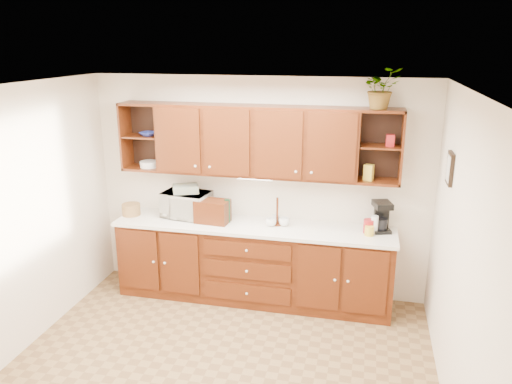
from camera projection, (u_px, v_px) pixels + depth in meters
The scene contains 26 objects.
floor at pixel (218, 371), 4.67m from camera, with size 4.00×4.00×0.00m, color olive.
ceiling at pixel (211, 90), 3.92m from camera, with size 4.00×4.00×0.00m, color white.
back_wall at pixel (259, 187), 5.93m from camera, with size 4.00×4.00×0.00m, color #EEDFC8.
left_wall at pixel (13, 225), 4.72m from camera, with size 3.50×3.50×0.00m, color #EEDFC8.
right_wall at pixel (461, 265), 3.87m from camera, with size 3.50×3.50×0.00m, color #EEDFC8.
base_cabinets at pixel (253, 263), 5.90m from camera, with size 3.20×0.60×0.90m, color #331305.
countertop at pixel (253, 226), 5.75m from camera, with size 3.24×0.64×0.04m, color silver.
upper_cabinets at pixel (257, 141), 5.61m from camera, with size 3.20×0.33×0.80m.
undercabinet_light at pixel (255, 178), 5.68m from camera, with size 0.40×0.05×0.03m, color white.
framed_picture at pixel (450, 168), 4.56m from camera, with size 0.03×0.24×0.30m, color black.
wicker_basket at pixel (131, 209), 6.05m from camera, with size 0.22×0.22×0.14m, color #9B7140.
microwave at pixel (186, 204), 5.97m from camera, with size 0.55×0.37×0.30m, color beige.
towel_stack at pixel (186, 189), 5.91m from camera, with size 0.29×0.22×0.09m, color tan.
wine_bottle at pixel (227, 211), 5.78m from camera, with size 0.07×0.07×0.28m, color #10311A.
woven_tray at pixel (194, 212), 6.15m from camera, with size 0.33×0.33×0.02m, color #9B7140.
bread_box at pixel (213, 211), 5.79m from camera, with size 0.38×0.24×0.27m, color #331305.
mug_tree at pixel (277, 220), 5.73m from camera, with size 0.29×0.29×0.33m.
canister_red at pixel (369, 226), 5.48m from camera, with size 0.11×0.11×0.15m, color #A6181B.
canister_white at pixel (374, 224), 5.47m from camera, with size 0.08×0.08×0.20m, color white.
canister_yellow at pixel (369, 231), 5.41m from camera, with size 0.10×0.10×0.10m, color gold.
coffee_maker at pixel (382, 217), 5.53m from camera, with size 0.24×0.28×0.34m.
bowl_stack at pixel (148, 134), 5.85m from camera, with size 0.19×0.19×0.05m, color navy.
plate_stack at pixel (149, 164), 5.97m from camera, with size 0.21×0.21×0.07m, color white.
pantry_box_yellow at pixel (369, 172), 5.39m from camera, with size 0.10×0.08×0.17m, color gold.
pantry_box_red at pixel (390, 140), 5.26m from camera, with size 0.08×0.07×0.13m, color #A6181B.
potted_plant at pixel (381, 88), 5.12m from camera, with size 0.38×0.33×0.43m, color #999999.
Camera 1 is at (1.22, -3.81, 2.96)m, focal length 35.00 mm.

